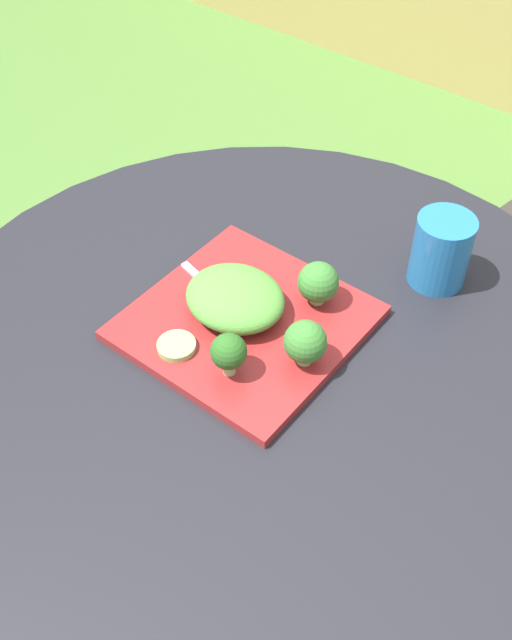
{
  "coord_description": "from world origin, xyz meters",
  "views": [
    {
      "loc": [
        0.39,
        -0.51,
        1.44
      ],
      "look_at": [
        -0.03,
        0.01,
        0.75
      ],
      "focal_mm": 42.5,
      "sensor_mm": 36.0,
      "label": 1
    }
  ],
  "objects": [
    {
      "name": "broccoli_floret_0",
      "position": [
        -0.0,
        0.11,
        0.76
      ],
      "size": [
        0.06,
        0.06,
        0.06
      ],
      "color": "#99B770",
      "rests_on": "salad_plate"
    },
    {
      "name": "salad_plate",
      "position": [
        -0.06,
        0.03,
        0.71
      ],
      "size": [
        0.28,
        0.28,
        0.01
      ],
      "primitive_type": "cube",
      "color": "maroon",
      "rests_on": "patio_table"
    },
    {
      "name": "patio_table",
      "position": [
        0.0,
        0.0,
        0.47
      ],
      "size": [
        0.97,
        0.97,
        0.71
      ],
      "color": "black",
      "rests_on": "ground_plane"
    },
    {
      "name": "cucumber_slice_0",
      "position": [
        -0.09,
        -0.07,
        0.73
      ],
      "size": [
        0.05,
        0.05,
        0.01
      ],
      "primitive_type": "cylinder",
      "color": "#8EB766",
      "rests_on": "salad_plate"
    },
    {
      "name": "broccoli_floret_1",
      "position": [
        -0.01,
        -0.06,
        0.76
      ],
      "size": [
        0.05,
        0.05,
        0.06
      ],
      "color": "#99B770",
      "rests_on": "salad_plate"
    },
    {
      "name": "broccoli_floret_2",
      "position": [
        0.05,
        0.01,
        0.76
      ],
      "size": [
        0.05,
        0.05,
        0.06
      ],
      "color": "#99B770",
      "rests_on": "salad_plate"
    },
    {
      "name": "drinking_glass",
      "position": [
        0.1,
        0.27,
        0.75
      ],
      "size": [
        0.08,
        0.08,
        0.1
      ],
      "color": "#236BA8",
      "rests_on": "patio_table"
    },
    {
      "name": "ground_plane",
      "position": [
        0.0,
        0.0,
        0.0
      ],
      "size": [
        12.0,
        12.0,
        0.0
      ],
      "primitive_type": "plane",
      "color": "#4C7533"
    },
    {
      "name": "lettuce_mound",
      "position": [
        -0.07,
        0.03,
        0.75
      ],
      "size": [
        0.14,
        0.12,
        0.05
      ],
      "primitive_type": "ellipsoid",
      "color": "#519338",
      "rests_on": "salad_plate"
    },
    {
      "name": "fork",
      "position": [
        -0.1,
        0.03,
        0.72
      ],
      "size": [
        0.15,
        0.05,
        0.0
      ],
      "color": "silver",
      "rests_on": "salad_plate"
    }
  ]
}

